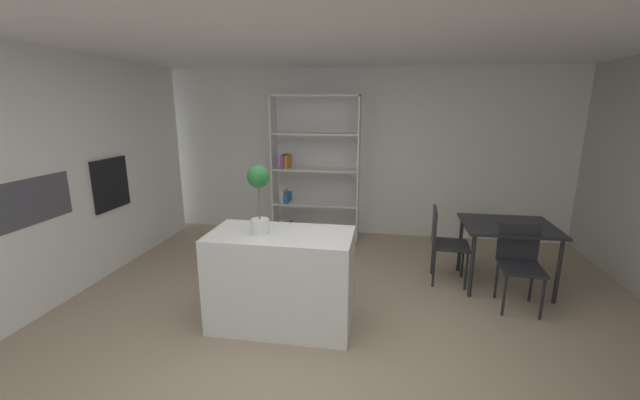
{
  "coord_description": "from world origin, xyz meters",
  "views": [
    {
      "loc": [
        0.58,
        -2.96,
        2.05
      ],
      "look_at": [
        -0.05,
        0.78,
        1.11
      ],
      "focal_mm": 21.98,
      "sensor_mm": 36.0,
      "label": 1
    }
  ],
  "objects_px": {
    "potted_plant_on_island": "(259,193)",
    "dining_chair_island_side": "(443,238)",
    "dining_chair_near": "(519,259)",
    "built_in_oven": "(111,184)",
    "kitchen_island": "(282,279)",
    "dining_table": "(508,232)",
    "open_bookshelf": "(310,176)"
  },
  "relations": [
    {
      "from": "potted_plant_on_island",
      "to": "dining_chair_island_side",
      "type": "relative_size",
      "value": 0.7
    },
    {
      "from": "potted_plant_on_island",
      "to": "dining_chair_near",
      "type": "distance_m",
      "value": 2.72
    },
    {
      "from": "built_in_oven",
      "to": "kitchen_island",
      "type": "relative_size",
      "value": 0.47
    },
    {
      "from": "dining_table",
      "to": "dining_chair_island_side",
      "type": "height_order",
      "value": "dining_chair_island_side"
    },
    {
      "from": "dining_chair_near",
      "to": "dining_table",
      "type": "bearing_deg",
      "value": 94.14
    },
    {
      "from": "kitchen_island",
      "to": "dining_chair_island_side",
      "type": "distance_m",
      "value": 2.01
    },
    {
      "from": "potted_plant_on_island",
      "to": "open_bookshelf",
      "type": "distance_m",
      "value": 2.54
    },
    {
      "from": "built_in_oven",
      "to": "dining_chair_island_side",
      "type": "bearing_deg",
      "value": 4.24
    },
    {
      "from": "built_in_oven",
      "to": "kitchen_island",
      "type": "xyz_separation_m",
      "value": [
        2.38,
        -0.92,
        -0.65
      ]
    },
    {
      "from": "dining_table",
      "to": "potted_plant_on_island",
      "type": "bearing_deg",
      "value": -153.29
    },
    {
      "from": "open_bookshelf",
      "to": "dining_chair_near",
      "type": "distance_m",
      "value": 3.09
    },
    {
      "from": "potted_plant_on_island",
      "to": "dining_chair_near",
      "type": "height_order",
      "value": "potted_plant_on_island"
    },
    {
      "from": "built_in_oven",
      "to": "potted_plant_on_island",
      "type": "distance_m",
      "value": 2.41
    },
    {
      "from": "dining_chair_near",
      "to": "built_in_oven",
      "type": "bearing_deg",
      "value": -178.4
    },
    {
      "from": "open_bookshelf",
      "to": "dining_table",
      "type": "distance_m",
      "value": 2.84
    },
    {
      "from": "kitchen_island",
      "to": "dining_table",
      "type": "xyz_separation_m",
      "value": [
        2.3,
        1.2,
        0.2
      ]
    },
    {
      "from": "built_in_oven",
      "to": "potted_plant_on_island",
      "type": "relative_size",
      "value": 1.0
    },
    {
      "from": "kitchen_island",
      "to": "dining_chair_near",
      "type": "height_order",
      "value": "kitchen_island"
    },
    {
      "from": "dining_table",
      "to": "dining_chair_near",
      "type": "xyz_separation_m",
      "value": [
        0.01,
        -0.44,
        -0.15
      ]
    },
    {
      "from": "dining_chair_near",
      "to": "dining_chair_island_side",
      "type": "bearing_deg",
      "value": 151.16
    },
    {
      "from": "kitchen_island",
      "to": "potted_plant_on_island",
      "type": "height_order",
      "value": "potted_plant_on_island"
    },
    {
      "from": "potted_plant_on_island",
      "to": "dining_table",
      "type": "relative_size",
      "value": 0.64
    },
    {
      "from": "kitchen_island",
      "to": "dining_chair_island_side",
      "type": "relative_size",
      "value": 1.49
    },
    {
      "from": "built_in_oven",
      "to": "open_bookshelf",
      "type": "relative_size",
      "value": 0.28
    },
    {
      "from": "open_bookshelf",
      "to": "dining_table",
      "type": "xyz_separation_m",
      "value": [
        2.52,
        -1.28,
        -0.33
      ]
    },
    {
      "from": "built_in_oven",
      "to": "dining_chair_island_side",
      "type": "height_order",
      "value": "built_in_oven"
    },
    {
      "from": "open_bookshelf",
      "to": "kitchen_island",
      "type": "bearing_deg",
      "value": -85.07
    },
    {
      "from": "potted_plant_on_island",
      "to": "dining_table",
      "type": "bearing_deg",
      "value": 26.71
    },
    {
      "from": "built_in_oven",
      "to": "open_bookshelf",
      "type": "xyz_separation_m",
      "value": [
        2.16,
        1.57,
        -0.12
      ]
    },
    {
      "from": "built_in_oven",
      "to": "dining_chair_near",
      "type": "distance_m",
      "value": 4.73
    },
    {
      "from": "built_in_oven",
      "to": "potted_plant_on_island",
      "type": "xyz_separation_m",
      "value": [
        2.2,
        -0.96,
        0.18
      ]
    },
    {
      "from": "built_in_oven",
      "to": "dining_chair_island_side",
      "type": "xyz_separation_m",
      "value": [
        3.98,
        0.3,
        -0.57
      ]
    }
  ]
}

